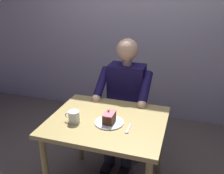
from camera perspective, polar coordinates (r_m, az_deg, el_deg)
The scene contains 8 objects.
cafe_rear_panel at distance 3.37m, azimuth 8.05°, elevation 17.76°, with size 6.40×0.12×3.00m, color #A29DAE.
dining_table at distance 2.11m, azimuth -1.10°, elevation -9.60°, with size 0.94×0.78×0.73m.
chair at distance 2.79m, azimuth 3.69°, elevation -4.60°, with size 0.42×0.42×0.90m.
seated_person at distance 2.56m, azimuth 2.85°, elevation -2.84°, with size 0.53×0.58×1.27m.
dessert_plate at distance 2.02m, azimuth -0.62°, elevation -8.02°, with size 0.23×0.23×0.01m, color white.
cake_slice at distance 2.00m, azimuth -0.63°, elevation -6.87°, with size 0.08×0.13×0.10m.
coffee_cup at distance 2.03m, azimuth -8.64°, elevation -6.62°, with size 0.12×0.09×0.09m.
dessert_spoon at distance 1.93m, azimuth 3.62°, elevation -9.64°, with size 0.03×0.14×0.01m.
Camera 1 is at (-0.58, 1.70, 1.75)m, focal length 40.36 mm.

